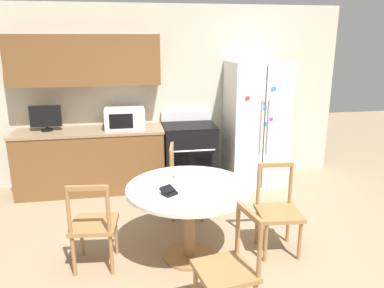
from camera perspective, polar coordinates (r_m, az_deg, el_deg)
name	(u,v)px	position (r m, az deg, el deg)	size (l,w,h in m)	color
ground_plane	(206,275)	(3.70, 2.13, -19.39)	(14.00, 14.00, 0.00)	#9E8466
back_wall	(150,87)	(5.60, -6.42, 8.67)	(5.20, 0.44, 2.60)	beige
kitchen_counter	(92,160)	(5.53, -15.05, -2.38)	(2.05, 0.64, 0.90)	brown
refrigerator	(255,124)	(5.63, 9.64, 3.09)	(0.82, 0.75, 1.81)	white
oven_range	(189,154)	(5.54, -0.44, -1.59)	(0.75, 0.68, 1.08)	black
microwave	(125,119)	(5.33, -10.20, 3.84)	(0.55, 0.35, 0.29)	white
countertop_tv	(46,117)	(5.48, -21.40, 3.82)	(0.41, 0.16, 0.35)	black
dining_table	(189,201)	(3.67, -0.44, -8.61)	(1.22, 1.22, 0.76)	beige
dining_chair_right	(278,211)	(3.96, 12.96, -9.97)	(0.45, 0.45, 0.90)	#9E7042
dining_chair_left	(94,225)	(3.72, -14.77, -11.90)	(0.46, 0.46, 0.90)	#9E7042
dining_chair_near	(228,270)	(3.02, 5.57, -18.52)	(0.49, 0.49, 0.90)	#9E7042
dining_chair_far	(185,183)	(4.58, -1.06, -5.92)	(0.49, 0.49, 0.90)	#9E7042
candle_glass	(178,175)	(3.80, -2.15, -4.73)	(0.08, 0.08, 0.09)	silver
wallet	(169,192)	(3.44, -3.59, -7.25)	(0.17, 0.17, 0.07)	black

